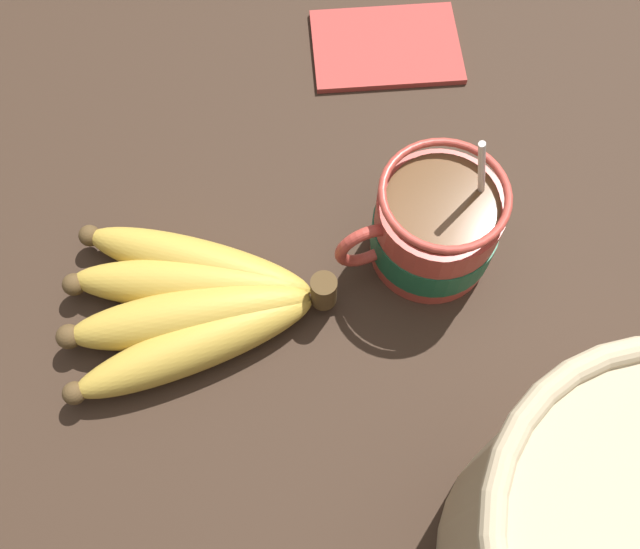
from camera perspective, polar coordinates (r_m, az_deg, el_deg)
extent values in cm
cube|color=#332319|center=(59.47, 3.45, 1.84)|extent=(107.03, 107.03, 3.28)
cylinder|color=#B23D33|center=(54.95, 9.17, 3.66)|extent=(9.41, 9.41, 7.47)
cylinder|color=#195638|center=(55.54, 9.07, 3.33)|extent=(9.61, 9.61, 3.05)
torus|color=#B23D33|center=(52.96, 3.79, 2.31)|extent=(5.09, 0.90, 5.09)
cylinder|color=brown|center=(51.67, 9.79, 5.70)|extent=(8.21, 8.21, 0.40)
torus|color=#B23D33|center=(50.69, 9.99, 6.37)|extent=(9.41, 9.41, 0.60)
cylinder|color=silver|center=(52.60, 12.77, 6.63)|extent=(3.14, 0.50, 12.51)
ellipsoid|color=silver|center=(57.41, 10.35, 3.05)|extent=(3.00, 2.00, 0.80)
cylinder|color=#4C381E|center=(52.92, 0.30, -1.32)|extent=(2.00, 2.00, 3.00)
ellipsoid|color=#B79338|center=(55.71, -9.72, 0.87)|extent=(17.04, 13.46, 3.82)
sphere|color=#4C381E|center=(58.88, -17.94, 2.97)|extent=(1.72, 1.72, 1.72)
ellipsoid|color=#B79338|center=(54.82, -10.22, -1.21)|extent=(18.18, 10.33, 3.89)
sphere|color=#4C381E|center=(57.27, -19.09, -0.76)|extent=(1.75, 1.75, 1.75)
ellipsoid|color=#B79338|center=(53.81, -10.26, -3.33)|extent=(18.43, 6.94, 4.17)
sphere|color=#4C381E|center=(55.53, -19.45, -4.71)|extent=(1.88, 1.88, 1.88)
ellipsoid|color=#B79338|center=(53.13, -9.87, -5.62)|extent=(18.49, 5.01, 3.79)
sphere|color=#4C381E|center=(54.18, -19.06, -8.96)|extent=(1.71, 1.71, 1.71)
cube|color=#A33833|center=(69.81, 5.30, 17.71)|extent=(15.55, 12.62, 0.60)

